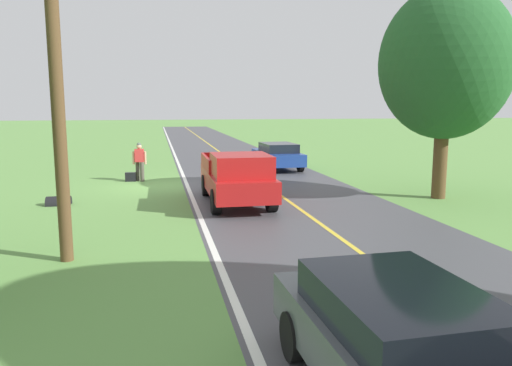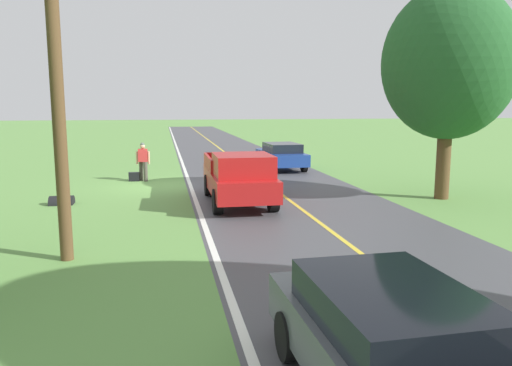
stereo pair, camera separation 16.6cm
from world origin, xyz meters
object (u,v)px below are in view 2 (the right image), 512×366
(suitcase_carried, at_px, (134,177))
(tree_far_side_near, at_px, (449,63))
(hitchhiker_walking, at_px, (143,159))
(utility_pole_roadside, at_px, (56,65))
(pickup_truck_passing, at_px, (239,177))
(sedan_near_oncoming, at_px, (281,155))
(sedan_ahead_same_lane, at_px, (396,348))

(suitcase_carried, relative_size, tree_far_side_near, 0.06)
(hitchhiker_walking, bearing_deg, utility_pole_roadside, 83.82)
(pickup_truck_passing, xyz_separation_m, sedan_near_oncoming, (-3.68, -9.06, -0.21))
(tree_far_side_near, bearing_deg, suitcase_carried, -29.52)
(sedan_near_oncoming, bearing_deg, utility_pole_roadside, 60.01)
(suitcase_carried, height_order, utility_pole_roadside, utility_pole_roadside)
(hitchhiker_walking, height_order, utility_pole_roadside, utility_pole_roadside)
(sedan_ahead_same_lane, bearing_deg, suitcase_carried, -78.16)
(pickup_truck_passing, height_order, sedan_near_oncoming, pickup_truck_passing)
(suitcase_carried, bearing_deg, pickup_truck_passing, 36.92)
(suitcase_carried, relative_size, utility_pole_roadside, 0.05)
(suitcase_carried, distance_m, pickup_truck_passing, 7.28)
(sedan_near_oncoming, bearing_deg, pickup_truck_passing, 67.87)
(hitchhiker_walking, relative_size, sedan_ahead_same_lane, 0.39)
(tree_far_side_near, height_order, sedan_ahead_same_lane, tree_far_side_near)
(sedan_ahead_same_lane, height_order, utility_pole_roadside, utility_pole_roadside)
(hitchhiker_walking, relative_size, sedan_near_oncoming, 0.39)
(suitcase_carried, height_order, sedan_near_oncoming, sedan_near_oncoming)
(suitcase_carried, xyz_separation_m, tree_far_side_near, (-11.38, 6.45, 4.67))
(hitchhiker_walking, bearing_deg, pickup_truck_passing, 119.34)
(pickup_truck_passing, distance_m, sedan_ahead_same_lane, 12.02)
(pickup_truck_passing, bearing_deg, sedan_near_oncoming, -112.13)
(hitchhiker_walking, xyz_separation_m, suitcase_carried, (0.42, 0.05, -0.78))
(pickup_truck_passing, xyz_separation_m, tree_far_side_near, (-7.50, 0.33, 3.91))
(suitcase_carried, bearing_deg, tree_far_side_near, 64.94)
(pickup_truck_passing, height_order, utility_pole_roadside, utility_pole_roadside)
(hitchhiker_walking, height_order, suitcase_carried, hitchhiker_walking)
(utility_pole_roadside, bearing_deg, sedan_ahead_same_lane, 125.52)
(pickup_truck_passing, relative_size, utility_pole_roadside, 0.64)
(suitcase_carried, xyz_separation_m, sedan_near_oncoming, (-7.57, -2.95, 0.55))
(hitchhiker_walking, relative_size, tree_far_side_near, 0.23)
(sedan_ahead_same_lane, relative_size, utility_pole_roadside, 0.52)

